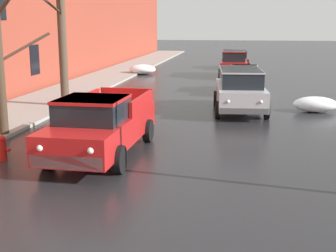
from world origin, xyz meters
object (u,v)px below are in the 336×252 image
suv_silver_parked_kerbside_close (240,89)px  sedan_white_parked_kerbside_mid (243,79)px  bare_tree_mid_block (62,30)px  fire_hydrant (2,148)px  pickup_truck_red_approaching_near_lane (101,125)px  sedan_maroon_queued_behind_truck (237,59)px  suv_red_parked_far_down_block (234,63)px  bare_tree_second_along_sidewalk (0,48)px

suv_silver_parked_kerbside_close → sedan_white_parked_kerbside_mid: suv_silver_parked_kerbside_close is taller
bare_tree_mid_block → sedan_white_parked_kerbside_mid: bearing=37.7°
bare_tree_mid_block → fire_hydrant: 8.58m
pickup_truck_red_approaching_near_lane → fire_hydrant: size_ratio=7.71×
pickup_truck_red_approaching_near_lane → sedan_maroon_queued_behind_truck: pickup_truck_red_approaching_near_lane is taller
suv_silver_parked_kerbside_close → fire_hydrant: bearing=-127.6°
pickup_truck_red_approaching_near_lane → sedan_maroon_queued_behind_truck: (3.46, 26.67, -0.13)m
suv_red_parked_far_down_block → fire_hydrant: suv_red_parked_far_down_block is taller
bare_tree_second_along_sidewalk → pickup_truck_red_approaching_near_lane: 4.55m
fire_hydrant → bare_tree_second_along_sidewalk: bearing=115.7°
sedan_white_parked_kerbside_mid → sedan_maroon_queued_behind_truck: 13.69m
sedan_white_parked_kerbside_mid → sedan_maroon_queued_behind_truck: (-0.51, 13.68, 0.00)m
fire_hydrant → pickup_truck_red_approaching_near_lane: bearing=20.2°
pickup_truck_red_approaching_near_lane → sedan_white_parked_kerbside_mid: pickup_truck_red_approaching_near_lane is taller
suv_red_parked_far_down_block → suv_silver_parked_kerbside_close: bearing=-87.8°
bare_tree_mid_block → sedan_white_parked_kerbside_mid: (7.77, 5.99, -2.65)m
bare_tree_mid_block → fire_hydrant: (1.28, -7.92, -3.04)m
bare_tree_mid_block → bare_tree_second_along_sidewalk: bearing=-89.4°
pickup_truck_red_approaching_near_lane → fire_hydrant: bearing=-159.8°
suv_silver_parked_kerbside_close → sedan_white_parked_kerbside_mid: (0.13, 5.68, -0.24)m
pickup_truck_red_approaching_near_lane → suv_silver_parked_kerbside_close: bearing=62.3°
pickup_truck_red_approaching_near_lane → suv_red_parked_far_down_block: (3.33, 20.41, 0.11)m
suv_silver_parked_kerbside_close → bare_tree_mid_block: bearing=-177.6°
suv_silver_parked_kerbside_close → sedan_white_parked_kerbside_mid: size_ratio=1.19×
suv_silver_parked_kerbside_close → suv_red_parked_far_down_block: bearing=92.2°
pickup_truck_red_approaching_near_lane → bare_tree_second_along_sidewalk: bearing=156.7°
sedan_maroon_queued_behind_truck → bare_tree_mid_block: bearing=-110.3°
bare_tree_second_along_sidewalk → pickup_truck_red_approaching_near_lane: (3.74, -1.61, -2.04)m
pickup_truck_red_approaching_near_lane → bare_tree_mid_block: bearing=118.5°
bare_tree_second_along_sidewalk → pickup_truck_red_approaching_near_lane: bearing=-23.3°
bare_tree_mid_block → suv_silver_parked_kerbside_close: 8.01m
fire_hydrant → bare_tree_mid_block: bearing=99.2°
sedan_white_parked_kerbside_mid → suv_red_parked_far_down_block: size_ratio=0.88×
bare_tree_second_along_sidewalk → suv_silver_parked_kerbside_close: (7.57, 5.70, -1.93)m
suv_silver_parked_kerbside_close → suv_red_parked_far_down_block: size_ratio=1.05×
suv_silver_parked_kerbside_close → suv_red_parked_far_down_block: 13.11m
suv_silver_parked_kerbside_close → fire_hydrant: 10.42m
suv_silver_parked_kerbside_close → fire_hydrant: size_ratio=6.76×
sedan_maroon_queued_behind_truck → pickup_truck_red_approaching_near_lane: bearing=-97.4°
bare_tree_second_along_sidewalk → bare_tree_mid_block: size_ratio=0.93×
pickup_truck_red_approaching_near_lane → sedan_white_parked_kerbside_mid: size_ratio=1.36×
pickup_truck_red_approaching_near_lane → sedan_white_parked_kerbside_mid: (3.97, 12.99, -0.13)m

